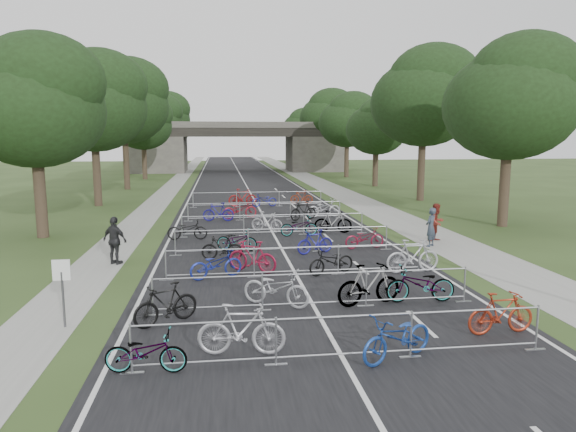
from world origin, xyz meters
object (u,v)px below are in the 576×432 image
pedestrian_b (437,222)px  overpass_bridge (238,147)px  pedestrian_a (431,227)px  pedestrian_c (115,241)px  bike_1 (241,330)px  bike_2 (398,338)px  park_sign (62,281)px  bike_0 (146,352)px

pedestrian_b → overpass_bridge: bearing=71.6°
pedestrian_a → pedestrian_c: size_ratio=0.94×
pedestrian_b → pedestrian_c: pedestrian_c is taller
pedestrian_a → pedestrian_b: size_ratio=0.99×
bike_1 → bike_2: (3.45, -0.71, -0.07)m
bike_1 → bike_2: bearing=-94.3°
bike_2 → park_sign: bearing=-137.4°
bike_1 → bike_2: 3.53m
overpass_bridge → bike_2: (1.19, -65.10, -3.00)m
park_sign → bike_1: (4.54, -2.39, -0.66)m
pedestrian_a → pedestrian_b: bearing=-167.4°
bike_0 → pedestrian_b: bearing=-36.8°
bike_1 → pedestrian_a: pedestrian_a is taller
bike_0 → bike_1: 2.14m
bike_2 → overpass_bridge: bearing=154.9°
overpass_bridge → pedestrian_b: bearing=-81.8°
overpass_bridge → bike_1: 64.49m
bike_0 → bike_2: 5.50m
bike_1 → park_sign: bearing=69.6°
bike_2 → pedestrian_c: (-7.99, 9.92, 0.41)m
bike_1 → pedestrian_a: bearing=-32.8°
bike_2 → pedestrian_c: bearing=-167.3°
park_sign → pedestrian_b: bearing=33.5°
park_sign → bike_2: 8.61m
bike_1 → pedestrian_c: bearing=33.6°
pedestrian_a → pedestrian_b: 1.41m
park_sign → bike_0: (2.50, -3.00, -0.81)m
park_sign → pedestrian_c: bearing=90.0°
pedestrian_a → park_sign: bearing=-11.9°
overpass_bridge → bike_0: (-4.30, -65.00, -3.08)m
overpass_bridge → bike_1: size_ratio=15.28×
pedestrian_b → pedestrian_c: (-14.39, -2.71, 0.04)m
overpass_bridge → bike_0: overpass_bridge is taller
pedestrian_c → overpass_bridge: bearing=-65.7°
overpass_bridge → bike_1: overpass_bridge is taller
pedestrian_c → pedestrian_a: bearing=-142.2°
overpass_bridge → bike_2: bearing=-88.9°
bike_1 → bike_2: bike_1 is taller
park_sign → overpass_bridge: bearing=83.7°
bike_1 → pedestrian_c: size_ratio=1.07×
overpass_bridge → pedestrian_b: (7.59, -52.47, -2.63)m
bike_1 → pedestrian_b: (9.85, 11.92, 0.30)m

